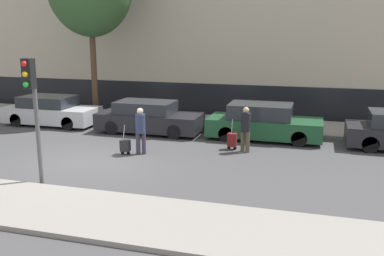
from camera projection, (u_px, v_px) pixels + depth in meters
ground_plane at (91, 162)px, 14.09m from camera, size 80.00×80.00×0.00m
sidewalk_near at (15, 203)px, 10.56m from camera, size 28.00×2.50×0.12m
sidewalk_far at (164, 120)px, 20.63m from camera, size 28.00×3.00×0.12m
parked_car_0 at (51, 111)px, 19.63m from camera, size 4.28×1.77×1.33m
parked_car_1 at (149, 118)px, 18.10m from camera, size 4.40×1.78×1.34m
parked_car_2 at (263, 123)px, 17.00m from camera, size 4.47×1.84×1.42m
pedestrian_left at (141, 128)px, 14.82m from camera, size 0.34×0.34×1.64m
trolley_left at (125, 146)px, 14.91m from camera, size 0.34×0.29×1.06m
pedestrian_right at (246, 127)px, 15.08m from camera, size 0.34×0.34×1.63m
trolley_right at (232, 140)px, 15.53m from camera, size 0.34×0.29×1.14m
traffic_light at (32, 96)px, 11.40m from camera, size 0.28×0.47×3.52m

